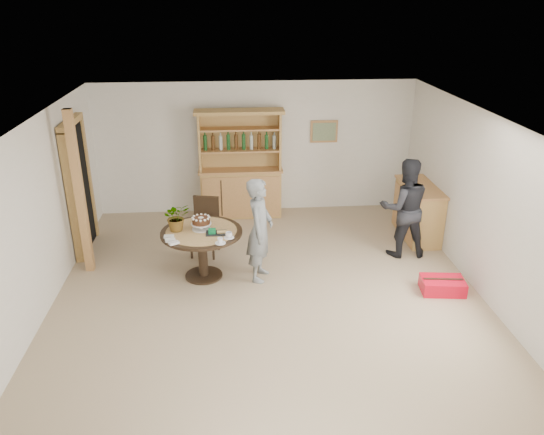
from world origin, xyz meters
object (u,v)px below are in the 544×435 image
(dining_table, at_px, (202,240))
(hutch, at_px, (241,181))
(teen_boy, at_px, (260,230))
(sideboard, at_px, (418,211))
(adult_person, at_px, (404,208))
(red_suitcase, at_px, (442,285))
(dining_chair, at_px, (205,222))

(dining_table, bearing_deg, hutch, 75.10)
(hutch, xyz_separation_m, teen_boy, (0.21, -2.50, 0.10))
(sideboard, distance_m, dining_table, 3.86)
(adult_person, height_order, red_suitcase, adult_person)
(dining_table, height_order, adult_person, adult_person)
(teen_boy, height_order, adult_person, adult_person)
(hutch, xyz_separation_m, adult_person, (2.55, -1.90, 0.13))
(adult_person, xyz_separation_m, red_suitcase, (0.24, -1.23, -0.71))
(hutch, distance_m, adult_person, 3.18)
(teen_boy, xyz_separation_m, red_suitcase, (2.58, -0.63, -0.68))
(dining_chair, relative_size, teen_boy, 0.60)
(dining_table, relative_size, dining_chair, 1.27)
(sideboard, bearing_deg, teen_boy, -156.05)
(teen_boy, height_order, red_suitcase, teen_boy)
(dining_table, bearing_deg, sideboard, 17.45)
(adult_person, bearing_deg, sideboard, -124.43)
(hutch, relative_size, sideboard, 1.62)
(sideboard, bearing_deg, hutch, 157.79)
(red_suitcase, bearing_deg, hutch, 138.62)
(sideboard, relative_size, dining_table, 1.05)
(teen_boy, bearing_deg, sideboard, -50.68)
(dining_chair, height_order, red_suitcase, dining_chair)
(hutch, xyz_separation_m, dining_chair, (-0.62, -1.57, -0.15))
(hutch, distance_m, red_suitcase, 4.23)
(hutch, xyz_separation_m, sideboard, (3.04, -1.24, -0.22))
(adult_person, relative_size, red_suitcase, 2.53)
(sideboard, relative_size, adult_person, 0.77)
(dining_table, relative_size, red_suitcase, 1.87)
(hutch, height_order, teen_boy, hutch)
(dining_table, relative_size, teen_boy, 0.76)
(adult_person, bearing_deg, red_suitcase, 103.12)
(dining_chair, bearing_deg, hutch, 80.83)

